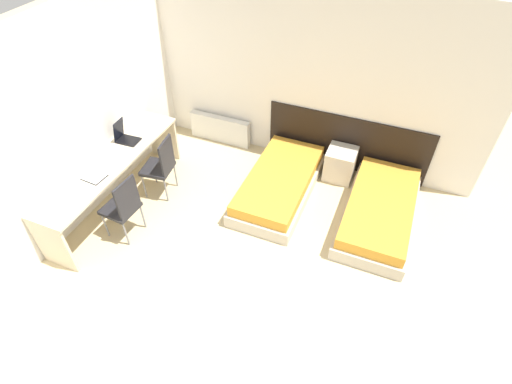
% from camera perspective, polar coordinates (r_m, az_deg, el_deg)
% --- Properties ---
extents(ground_plane, '(20.00, 20.00, 0.00)m').
position_cam_1_polar(ground_plane, '(4.61, -10.28, -21.21)').
color(ground_plane, beige).
extents(wall_back, '(5.50, 0.05, 2.70)m').
position_cam_1_polar(wall_back, '(6.06, 6.26, 15.66)').
color(wall_back, white).
rests_on(wall_back, ground_plane).
extents(wall_left, '(0.05, 4.66, 2.70)m').
position_cam_1_polar(wall_left, '(5.72, -22.75, 10.70)').
color(wall_left, white).
rests_on(wall_left, ground_plane).
extents(headboard_panel, '(2.49, 0.03, 0.93)m').
position_cam_1_polar(headboard_panel, '(6.35, 12.74, 6.77)').
color(headboard_panel, black).
rests_on(headboard_panel, ground_plane).
extents(bed_near_window, '(0.92, 1.87, 0.36)m').
position_cam_1_polar(bed_near_window, '(5.91, 3.33, 1.14)').
color(bed_near_window, beige).
rests_on(bed_near_window, ground_plane).
extents(bed_near_door, '(0.92, 1.87, 0.36)m').
position_cam_1_polar(bed_near_door, '(5.75, 17.20, -2.62)').
color(bed_near_door, beige).
rests_on(bed_near_door, ground_plane).
extents(nightstand, '(0.43, 0.43, 0.50)m').
position_cam_1_polar(nightstand, '(6.28, 11.94, 3.97)').
color(nightstand, beige).
rests_on(nightstand, ground_plane).
extents(radiator, '(1.08, 0.12, 0.47)m').
position_cam_1_polar(radiator, '(6.96, -5.15, 8.95)').
color(radiator, silver).
rests_on(radiator, ground_plane).
extents(desk, '(0.58, 2.48, 0.78)m').
position_cam_1_polar(desk, '(5.79, -19.92, 3.02)').
color(desk, beige).
rests_on(desk, ground_plane).
extents(chair_near_laptop, '(0.45, 0.45, 0.96)m').
position_cam_1_polar(chair_near_laptop, '(5.84, -13.43, 3.83)').
color(chair_near_laptop, '#232328').
rests_on(chair_near_laptop, ground_plane).
extents(chair_near_notebook, '(0.44, 0.44, 0.96)m').
position_cam_1_polar(chair_near_notebook, '(5.35, -18.47, -1.81)').
color(chair_near_notebook, '#232328').
rests_on(chair_near_notebook, ground_plane).
extents(laptop, '(0.32, 0.24, 0.32)m').
position_cam_1_polar(laptop, '(5.97, -18.21, 7.53)').
color(laptop, black).
rests_on(laptop, desk).
extents(open_notebook, '(0.29, 0.25, 0.02)m').
position_cam_1_polar(open_notebook, '(5.48, -22.12, 2.02)').
color(open_notebook, black).
rests_on(open_notebook, desk).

